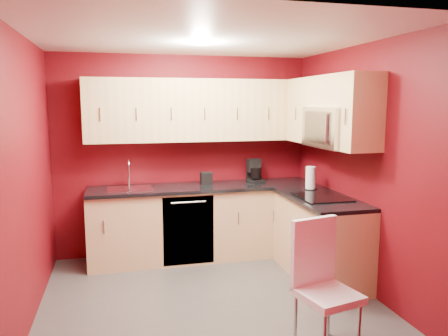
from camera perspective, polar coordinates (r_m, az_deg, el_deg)
name	(u,v)px	position (r m, az deg, el deg)	size (l,w,h in m)	color
floor	(209,299)	(4.49, -1.97, -16.71)	(3.20, 3.20, 0.00)	#454340
ceiling	(208,37)	(4.11, -2.15, 16.71)	(3.20, 3.20, 0.00)	white
wall_back	(184,156)	(5.58, -5.23, 1.63)	(3.20, 3.20, 0.00)	#5E0810
wall_front	(259,212)	(2.70, 4.56, -5.72)	(3.20, 3.20, 0.00)	#5E0810
wall_left	(26,181)	(4.11, -24.48, -1.55)	(3.00, 3.00, 0.00)	#5E0810
wall_right	(360,168)	(4.71, 17.35, 0.02)	(3.00, 3.00, 0.00)	#5E0810
base_cabinets_back	(205,223)	(5.48, -2.55, -7.15)	(2.80, 0.60, 0.87)	tan
base_cabinets_right	(320,239)	(4.96, 12.42, -9.04)	(0.60, 1.30, 0.87)	tan
countertop_back	(205,187)	(5.36, -2.55, -2.51)	(2.80, 0.63, 0.04)	black
countertop_right	(321,199)	(4.83, 12.51, -3.94)	(0.63, 1.27, 0.04)	black
upper_cabinets_back	(202,110)	(5.41, -2.92, 7.55)	(2.80, 0.35, 0.75)	#E0C27F
upper_cabinets_right	(327,105)	(4.96, 13.28, 7.98)	(0.35, 1.55, 0.75)	#E0C27F
microwave	(334,127)	(4.74, 14.18, 5.18)	(0.42, 0.76, 0.42)	silver
cooktop	(322,197)	(4.79, 12.65, -3.74)	(0.50, 0.55, 0.01)	black
sink	(130,186)	(5.27, -12.24, -2.29)	(0.52, 0.42, 0.35)	silver
dishwasher_front	(189,231)	(5.17, -4.66, -8.15)	(0.60, 0.02, 0.82)	black
downlight	(201,43)	(4.40, -2.98, 15.96)	(0.20, 0.20, 0.01)	white
coffee_maker	(256,171)	(5.62, 4.18, -0.33)	(0.17, 0.23, 0.29)	black
napkin_holder	(206,178)	(5.42, -2.32, -1.36)	(0.14, 0.14, 0.15)	black
paper_towel	(311,178)	(5.19, 11.25, -1.30)	(0.15, 0.15, 0.27)	silver
dining_chair	(328,288)	(3.55, 13.41, -15.01)	(0.41, 0.43, 1.02)	white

